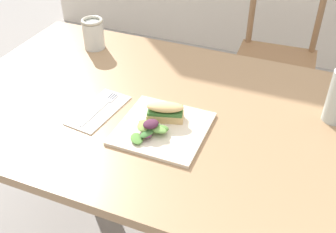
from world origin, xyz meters
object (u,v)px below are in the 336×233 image
at_px(chair_wooden_far, 276,58).
at_px(plate_lunch, 163,128).
at_px(sandwich_half_front, 165,111).
at_px(fork_on_napkin, 102,106).
at_px(dining_table, 165,138).
at_px(mason_jar_iced_tea, 94,35).

relative_size(chair_wooden_far, plate_lunch, 3.50).
height_order(sandwich_half_front, fork_on_napkin, sandwich_half_front).
relative_size(dining_table, mason_jar_iced_tea, 11.76).
xyz_separation_m(chair_wooden_far, mason_jar_iced_tea, (-0.61, -0.73, 0.34)).
bearing_deg(mason_jar_iced_tea, sandwich_half_front, -37.38).
xyz_separation_m(dining_table, plate_lunch, (0.04, -0.10, 0.13)).
distance_m(chair_wooden_far, sandwich_half_front, 1.13).
xyz_separation_m(dining_table, fork_on_napkin, (-0.18, -0.07, 0.13)).
distance_m(dining_table, fork_on_napkin, 0.23).
height_order(plate_lunch, mason_jar_iced_tea, mason_jar_iced_tea).
bearing_deg(plate_lunch, chair_wooden_far, 81.16).
bearing_deg(sandwich_half_front, chair_wooden_far, 80.41).
height_order(chair_wooden_far, plate_lunch, chair_wooden_far).
distance_m(plate_lunch, mason_jar_iced_tea, 0.58).
height_order(dining_table, mason_jar_iced_tea, mason_jar_iced_tea).
xyz_separation_m(sandwich_half_front, mason_jar_iced_tea, (-0.43, 0.33, 0.01)).
relative_size(plate_lunch, mason_jar_iced_tea, 2.13).
height_order(plate_lunch, sandwich_half_front, sandwich_half_front).
bearing_deg(fork_on_napkin, chair_wooden_far, 70.12).
height_order(sandwich_half_front, mason_jar_iced_tea, mason_jar_iced_tea).
relative_size(dining_table, sandwich_half_front, 11.73).
xyz_separation_m(dining_table, sandwich_half_front, (0.03, -0.06, 0.16)).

